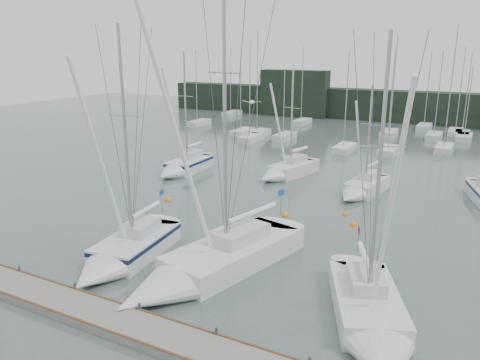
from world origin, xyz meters
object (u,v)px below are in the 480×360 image
at_px(sailboat_near_right, 374,326).
at_px(sailboat_near_center, 199,270).
at_px(sailboat_near_left, 121,255).
at_px(sailboat_mid_a, 182,167).
at_px(buoy_c, 168,201).
at_px(buoy_d, 345,215).
at_px(buoy_b, 354,226).
at_px(sailboat_mid_b, 284,172).
at_px(buoy_a, 285,216).
at_px(sailboat_mid_c, 361,190).

bearing_deg(sailboat_near_right, sailboat_near_center, 152.35).
bearing_deg(sailboat_near_left, sailboat_mid_a, 107.98).
height_order(buoy_c, buoy_d, buoy_c).
bearing_deg(sailboat_mid_a, sailboat_near_center, -53.94).
bearing_deg(buoy_b, sailboat_mid_a, 161.92).
xyz_separation_m(buoy_b, buoy_d, (-1.11, 1.88, 0.00)).
bearing_deg(sailboat_mid_a, sailboat_near_left, -66.06).
bearing_deg(sailboat_near_center, buoy_b, 80.09).
distance_m(sailboat_near_left, buoy_d, 16.47).
height_order(sailboat_near_left, sailboat_mid_b, sailboat_near_left).
distance_m(buoy_b, buoy_c, 14.53).
relative_size(buoy_a, buoy_b, 1.24).
bearing_deg(sailboat_near_left, sailboat_near_right, -8.19).
bearing_deg(sailboat_near_left, sailboat_near_center, -1.07).
relative_size(sailboat_near_left, buoy_b, 28.71).
bearing_deg(buoy_a, sailboat_mid_c, 63.66).
bearing_deg(sailboat_near_center, sailboat_near_left, -160.18).
xyz_separation_m(sailboat_mid_b, sailboat_mid_c, (7.75, -2.28, -0.02)).
bearing_deg(buoy_b, sailboat_mid_c, 100.54).
height_order(sailboat_near_center, sailboat_mid_c, sailboat_near_center).
bearing_deg(sailboat_near_right, buoy_c, 127.06).
bearing_deg(sailboat_near_left, sailboat_mid_c, 58.47).
bearing_deg(sailboat_mid_a, sailboat_near_right, -40.30).
height_order(sailboat_mid_c, buoy_d, sailboat_mid_c).
height_order(sailboat_near_center, buoy_c, sailboat_near_center).
bearing_deg(sailboat_near_right, sailboat_mid_b, 98.66).
height_order(sailboat_near_left, sailboat_mid_a, sailboat_near_left).
relative_size(sailboat_mid_c, buoy_b, 19.87).
xyz_separation_m(sailboat_near_right, buoy_c, (-18.49, 10.81, -0.52)).
bearing_deg(sailboat_mid_c, sailboat_mid_a, -167.42).
distance_m(sailboat_mid_a, buoy_a, 14.84).
bearing_deg(buoy_c, sailboat_mid_b, 63.07).
xyz_separation_m(sailboat_near_right, sailboat_mid_b, (-13.06, 21.49, 0.02)).
bearing_deg(buoy_a, buoy_d, 30.93).
height_order(sailboat_near_center, buoy_b, sailboat_near_center).
height_order(sailboat_near_left, buoy_b, sailboat_near_left).
bearing_deg(sailboat_near_center, sailboat_mid_b, 114.72).
bearing_deg(buoy_b, sailboat_near_left, -129.59).
distance_m(sailboat_mid_c, buoy_d, 5.04).
xyz_separation_m(sailboat_mid_b, buoy_b, (9.03, -9.18, -0.54)).
distance_m(sailboat_near_left, sailboat_mid_b, 21.21).
bearing_deg(sailboat_near_left, buoy_a, 59.59).
bearing_deg(buoy_b, buoy_a, -175.56).
height_order(sailboat_mid_c, buoy_c, sailboat_mid_c).
bearing_deg(sailboat_near_right, sailboat_mid_a, 118.05).
relative_size(buoy_a, buoy_c, 1.05).
distance_m(sailboat_near_right, buoy_d, 15.11).
height_order(sailboat_mid_c, buoy_b, sailboat_mid_c).
bearing_deg(sailboat_near_left, sailboat_mid_b, 80.62).
distance_m(sailboat_mid_a, buoy_c, 8.42).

